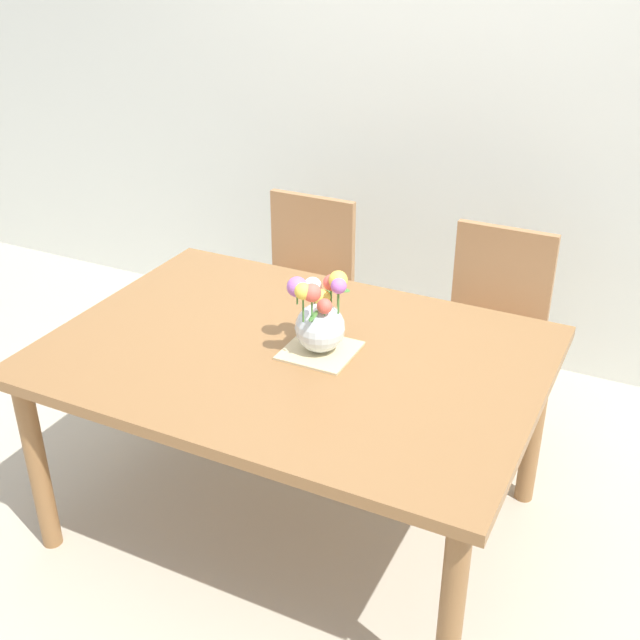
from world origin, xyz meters
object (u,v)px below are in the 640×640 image
chair_left (302,281)px  chair_right (492,321)px  flower_vase (319,316)px  dining_table (294,369)px

chair_left → chair_right: bearing=-180.0°
chair_right → flower_vase: 1.03m
dining_table → chair_left: bearing=115.9°
dining_table → chair_left: chair_left is taller
chair_left → chair_right: (0.90, 0.00, 0.00)m
chair_right → flower_vase: flower_vase is taller
dining_table → chair_right: chair_right is taller
flower_vase → dining_table: bearing=-159.8°
chair_left → flower_vase: bearing=120.7°
dining_table → flower_vase: bearing=20.2°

